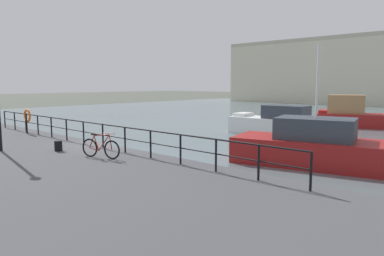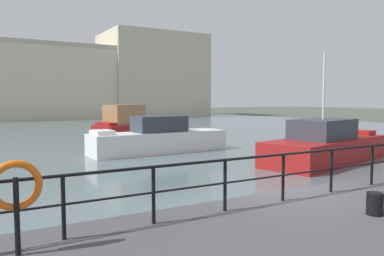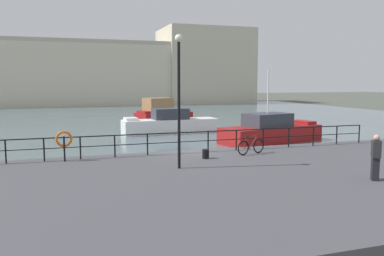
{
  "view_description": "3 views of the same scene",
  "coord_description": "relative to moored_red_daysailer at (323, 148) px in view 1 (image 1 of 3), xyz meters",
  "views": [
    {
      "loc": [
        14.22,
        -9.6,
        3.61
      ],
      "look_at": [
        2.58,
        3.17,
        1.46
      ],
      "focal_mm": 33.47,
      "sensor_mm": 36.0,
      "label": 1
    },
    {
      "loc": [
        -6.67,
        -6.96,
        3.06
      ],
      "look_at": [
        -0.14,
        4.39,
        2.08
      ],
      "focal_mm": 35.23,
      "sensor_mm": 36.0,
      "label": 2
    },
    {
      "loc": [
        -6.27,
        -19.65,
        4.39
      ],
      "look_at": [
        1.42,
        3.63,
        1.51
      ],
      "focal_mm": 37.1,
      "sensor_mm": 36.0,
      "label": 3
    }
  ],
  "objects": [
    {
      "name": "quay_railing",
      "position": [
        -8.03,
        -6.36,
        0.7
      ],
      "size": [
        20.7,
        0.07,
        1.08
      ],
      "color": "black",
      "rests_on": "quay_promenade"
    },
    {
      "name": "water_basin",
      "position": [
        -8.08,
        24.59,
        -0.82
      ],
      "size": [
        80.0,
        60.0,
        0.01
      ],
      "primitive_type": "cube",
      "color": "slate",
      "rests_on": "ground_plane"
    },
    {
      "name": "parked_bicycle",
      "position": [
        -5.44,
        -7.66,
        0.36
      ],
      "size": [
        1.71,
        0.58,
        0.98
      ],
      "rotation": [
        0.0,
        0.0,
        0.3
      ],
      "color": "black",
      "rests_on": "quay_promenade"
    },
    {
      "name": "mooring_bollard",
      "position": [
        -7.99,
        -8.05,
        0.19
      ],
      "size": [
        0.32,
        0.32,
        0.44
      ],
      "primitive_type": "cylinder",
      "color": "black",
      "rests_on": "quay_promenade"
    },
    {
      "name": "ground_plane",
      "position": [
        -8.08,
        -5.61,
        -0.82
      ],
      "size": [
        240.0,
        240.0,
        0.0
      ],
      "primitive_type": "plane",
      "color": "#4C5147"
    },
    {
      "name": "moored_cabin_cruiser",
      "position": [
        -4.14,
        16.02,
        0.18
      ],
      "size": [
        6.47,
        4.36,
        2.66
      ],
      "rotation": [
        0.0,
        0.0,
        3.47
      ],
      "color": "maroon",
      "rests_on": "water_basin"
    },
    {
      "name": "moored_red_daysailer",
      "position": [
        0.0,
        0.0,
        0.0
      ],
      "size": [
        8.17,
        4.4,
        5.29
      ],
      "rotation": [
        0.0,
        0.0,
        0.24
      ],
      "color": "maroon",
      "rests_on": "water_basin"
    },
    {
      "name": "moored_small_launch",
      "position": [
        -5.62,
        7.21,
        -0.01
      ],
      "size": [
        8.2,
        2.45,
        2.12
      ],
      "rotation": [
        0.0,
        0.0,
        3.19
      ],
      "color": "white",
      "rests_on": "water_basin"
    },
    {
      "name": "life_ring_stand",
      "position": [
        -14.29,
        -6.62,
        0.94
      ],
      "size": [
        0.75,
        0.16,
        1.4
      ],
      "color": "black",
      "rests_on": "quay_promenade"
    }
  ]
}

